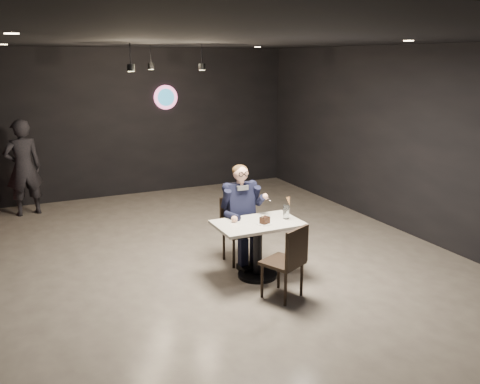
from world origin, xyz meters
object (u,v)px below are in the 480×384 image
sundae_glass (286,212)px  chair_far (240,231)px  main_table (258,250)px  passerby (23,168)px  seated_man (240,213)px  chair_near (282,261)px

sundae_glass → chair_far: bearing=125.2°
main_table → chair_far: bearing=90.0°
main_table → passerby: 5.00m
seated_man → passerby: bearing=124.8°
main_table → chair_far: size_ratio=1.20×
chair_near → seated_man: seated_man is taller
main_table → chair_near: 0.65m
main_table → chair_far: chair_far is taller
sundae_glass → passerby: size_ratio=0.10×
main_table → passerby: size_ratio=0.63×
chair_near → seated_man: size_ratio=0.64×
chair_far → sundae_glass: bearing=-54.8°
main_table → seated_man: seated_man is taller
sundae_glass → passerby: (-2.98, 4.28, 0.04)m
main_table → sundae_glass: 0.62m
chair_near → sundae_glass: (0.40, 0.62, 0.38)m
main_table → sundae_glass: (0.40, -0.02, 0.47)m
chair_near → sundae_glass: size_ratio=5.10×
chair_far → sundae_glass: (0.40, -0.57, 0.38)m
main_table → seated_man: 0.65m
main_table → chair_far: (0.00, 0.55, 0.09)m
seated_man → passerby: size_ratio=0.82×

